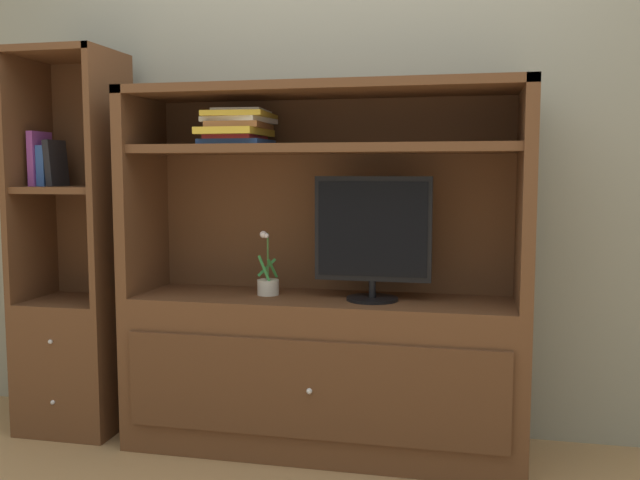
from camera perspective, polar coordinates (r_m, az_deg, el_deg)
painted_rear_wall at (r=3.23m, az=1.55°, el=9.33°), size 6.00×0.10×2.80m
media_console at (r=2.97m, az=0.23°, el=-7.78°), size 1.68×0.48×1.55m
tv_monitor at (r=2.84m, az=4.38°, el=0.35°), size 0.48×0.21×0.51m
potted_plant at (r=2.99m, az=-4.35°, el=-3.52°), size 0.10×0.09×0.28m
magazine_stack at (r=2.99m, az=-6.79°, el=9.24°), size 0.29×0.36×0.15m
bookshelf_tall at (r=3.40m, az=-19.56°, el=-5.15°), size 0.45×0.40×1.73m
upright_book_row at (r=3.40m, az=-21.65°, el=5.99°), size 0.12×0.15×0.25m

